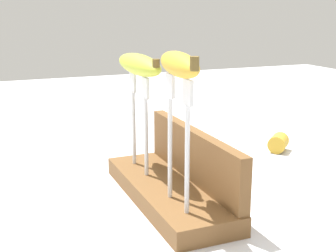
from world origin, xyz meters
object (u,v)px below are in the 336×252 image
object	(u,v)px
fork_stand_left	(139,113)
fork_stand_right	(178,130)
banana_raised_right	(179,64)
banana_raised_left	(139,64)
banana_chunk_far	(278,143)

from	to	relation	value
fork_stand_left	fork_stand_right	world-z (taller)	fork_stand_right
banana_raised_right	banana_raised_left	bearing A→B (deg)	-180.00
banana_raised_right	banana_chunk_far	xyz separation A→B (m)	(-0.25, 0.36, -0.22)
fork_stand_right	banana_raised_right	world-z (taller)	banana_raised_right
fork_stand_right	fork_stand_left	bearing A→B (deg)	180.00
fork_stand_left	banana_raised_right	world-z (taller)	banana_raised_right
fork_stand_left	fork_stand_right	xyz separation A→B (m)	(0.17, -0.00, 0.01)
banana_raised_right	fork_stand_left	bearing A→B (deg)	-180.00
fork_stand_left	banana_chunk_far	bearing A→B (deg)	101.91
banana_raised_left	banana_raised_right	distance (m)	0.17
fork_stand_right	banana_raised_left	xyz separation A→B (m)	(-0.17, 0.00, 0.08)
fork_stand_left	banana_chunk_far	xyz separation A→B (m)	(-0.08, 0.36, -0.12)
fork_stand_left	fork_stand_right	size ratio (longest dim) A/B	0.90
fork_stand_right	banana_raised_right	xyz separation A→B (m)	(-0.00, 0.00, 0.10)
banana_raised_left	banana_chunk_far	size ratio (longest dim) A/B	3.04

